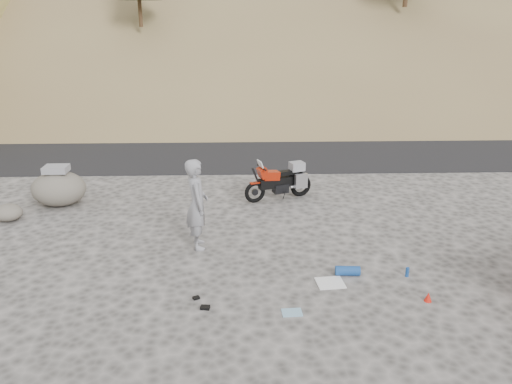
{
  "coord_description": "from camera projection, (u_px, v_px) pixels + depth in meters",
  "views": [
    {
      "loc": [
        0.36,
        -9.36,
        4.74
      ],
      "look_at": [
        0.68,
        1.09,
        1.0
      ],
      "focal_mm": 35.0,
      "sensor_mm": 36.0,
      "label": 1
    }
  ],
  "objects": [
    {
      "name": "ground",
      "position": [
        225.0,
        255.0,
        10.4
      ],
      "size": [
        140.0,
        140.0,
        0.0
      ],
      "primitive_type": "plane",
      "color": "#42403D",
      "rests_on": "ground"
    },
    {
      "name": "road",
      "position": [
        232.0,
        147.0,
        18.87
      ],
      "size": [
        120.0,
        7.0,
        0.05
      ],
      "primitive_type": "cube",
      "color": "black",
      "rests_on": "ground"
    },
    {
      "name": "motorcycle",
      "position": [
        282.0,
        181.0,
        13.41
      ],
      "size": [
        1.87,
        0.97,
        1.17
      ],
      "rotation": [
        0.0,
        0.0,
        0.37
      ],
      "color": "black",
      "rests_on": "ground"
    },
    {
      "name": "man",
      "position": [
        199.0,
        246.0,
        10.79
      ],
      "size": [
        0.6,
        0.79,
        1.96
      ],
      "primitive_type": "imported",
      "rotation": [
        0.0,
        0.0,
        1.76
      ],
      "color": "gray",
      "rests_on": "ground"
    },
    {
      "name": "boulder",
      "position": [
        59.0,
        188.0,
        12.98
      ],
      "size": [
        1.59,
        1.43,
        1.08
      ],
      "rotation": [
        0.0,
        0.0,
        -0.2
      ],
      "color": "#534D47",
      "rests_on": "ground"
    },
    {
      "name": "small_rock",
      "position": [
        8.0,
        213.0,
        12.08
      ],
      "size": [
        0.79,
        0.73,
        0.41
      ],
      "rotation": [
        0.0,
        0.0,
        0.2
      ],
      "color": "#534D47",
      "rests_on": "ground"
    },
    {
      "name": "gear_white_cloth",
      "position": [
        330.0,
        283.0,
        9.31
      ],
      "size": [
        0.55,
        0.5,
        0.02
      ],
      "primitive_type": "cube",
      "rotation": [
        0.0,
        0.0,
        0.1
      ],
      "color": "white",
      "rests_on": "ground"
    },
    {
      "name": "gear_blue_mat",
      "position": [
        348.0,
        271.0,
        9.57
      ],
      "size": [
        0.48,
        0.21,
        0.19
      ],
      "primitive_type": "cylinder",
      "rotation": [
        0.0,
        1.57,
        -0.06
      ],
      "color": "navy",
      "rests_on": "ground"
    },
    {
      "name": "gear_bottle",
      "position": [
        407.0,
        272.0,
        9.52
      ],
      "size": [
        0.08,
        0.08,
        0.19
      ],
      "primitive_type": "cylinder",
      "rotation": [
        0.0,
        0.0,
        -0.2
      ],
      "color": "navy",
      "rests_on": "ground"
    },
    {
      "name": "gear_funnel",
      "position": [
        428.0,
        297.0,
        8.7
      ],
      "size": [
        0.18,
        0.18,
        0.17
      ],
      "primitive_type": "cone",
      "rotation": [
        0.0,
        0.0,
        -0.43
      ],
      "color": "red",
      "rests_on": "ground"
    },
    {
      "name": "gear_glove_a",
      "position": [
        205.0,
        307.0,
        8.5
      ],
      "size": [
        0.17,
        0.13,
        0.05
      ],
      "primitive_type": "cube",
      "rotation": [
        0.0,
        0.0,
        -0.12
      ],
      "color": "black",
      "rests_on": "ground"
    },
    {
      "name": "gear_glove_b",
      "position": [
        196.0,
        298.0,
        8.8
      ],
      "size": [
        0.14,
        0.13,
        0.04
      ],
      "primitive_type": "cube",
      "rotation": [
        0.0,
        0.0,
        0.48
      ],
      "color": "black",
      "rests_on": "ground"
    },
    {
      "name": "gear_blue_cloth",
      "position": [
        292.0,
        312.0,
        8.39
      ],
      "size": [
        0.35,
        0.27,
        0.01
      ],
      "primitive_type": "cube",
      "rotation": [
        0.0,
        0.0,
        0.06
      ],
      "color": "#7EAAC4",
      "rests_on": "ground"
    }
  ]
}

